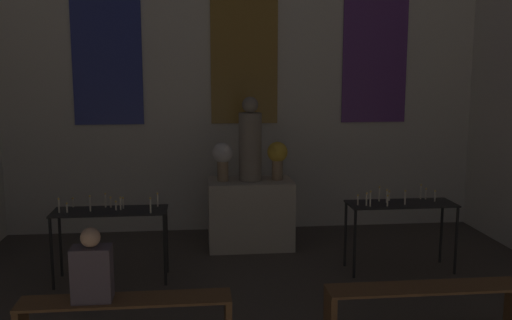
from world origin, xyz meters
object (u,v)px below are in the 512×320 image
at_px(statue, 250,143).
at_px(pew_back_right, 425,299).
at_px(candle_rack_right, 400,211).
at_px(person_seated, 92,269).
at_px(flower_vase_left, 223,157).
at_px(altar, 250,213).
at_px(flower_vase_right, 277,156).
at_px(candle_rack_left, 110,219).
at_px(pew_back_left, 126,312).

bearing_deg(statue, pew_back_right, -63.88).
bearing_deg(candle_rack_right, pew_back_right, -102.02).
bearing_deg(person_seated, candle_rack_right, 26.15).
distance_m(flower_vase_left, pew_back_right, 3.64).
bearing_deg(statue, altar, 0.00).
height_order(flower_vase_right, candle_rack_left, flower_vase_right).
relative_size(candle_rack_right, pew_back_right, 0.70).
distance_m(statue, pew_back_right, 3.52).
bearing_deg(candle_rack_right, person_seated, -153.85).
bearing_deg(altar, pew_back_right, -63.88).
height_order(altar, pew_back_right, altar).
bearing_deg(statue, flower_vase_right, 0.00).
xyz_separation_m(flower_vase_right, person_seated, (-2.15, -2.97, -0.58)).
bearing_deg(pew_back_left, flower_vase_left, 70.39).
bearing_deg(flower_vase_left, statue, 0.00).
bearing_deg(candle_rack_left, flower_vase_left, 40.11).
distance_m(altar, flower_vase_left, 0.94).
bearing_deg(candle_rack_right, pew_back_left, -151.86).
relative_size(flower_vase_left, candle_rack_left, 0.41).
bearing_deg(pew_back_right, candle_rack_left, 151.88).
xyz_separation_m(statue, flower_vase_right, (0.40, 0.00, -0.20)).
xyz_separation_m(altar, person_seated, (-1.75, -2.97, 0.27)).
distance_m(altar, flower_vase_right, 0.94).
xyz_separation_m(flower_vase_left, candle_rack_right, (2.23, -1.21, -0.56)).
distance_m(statue, flower_vase_right, 0.45).
relative_size(altar, flower_vase_right, 2.19).
xyz_separation_m(pew_back_left, person_seated, (-0.30, 0.00, 0.43)).
xyz_separation_m(statue, flower_vase_left, (-0.40, 0.00, -0.20)).
bearing_deg(flower_vase_right, altar, 180.00).
relative_size(altar, candle_rack_left, 0.89).
bearing_deg(pew_back_right, statue, 116.12).
distance_m(flower_vase_right, candle_rack_left, 2.60).
bearing_deg(flower_vase_right, person_seated, -125.90).
xyz_separation_m(flower_vase_left, pew_back_right, (1.86, -2.97, -1.01)).
height_order(candle_rack_left, person_seated, person_seated).
distance_m(statue, person_seated, 3.54).
xyz_separation_m(altar, pew_back_right, (1.46, -2.97, -0.15)).
bearing_deg(candle_rack_right, statue, 146.51).
xyz_separation_m(statue, candle_rack_left, (-1.84, -1.21, -0.77)).
height_order(flower_vase_left, candle_rack_left, flower_vase_left).
height_order(flower_vase_right, pew_back_right, flower_vase_right).
relative_size(flower_vase_right, candle_rack_left, 0.41).
xyz_separation_m(flower_vase_right, candle_rack_left, (-2.23, -1.21, -0.57)).
bearing_deg(candle_rack_left, flower_vase_right, 28.45).
bearing_deg(statue, flower_vase_left, 180.00).
bearing_deg(candle_rack_right, candle_rack_left, 179.99).
relative_size(statue, person_seated, 1.75).
bearing_deg(altar, flower_vase_right, 0.00).
bearing_deg(person_seated, pew_back_right, -0.00).
bearing_deg(pew_back_left, person_seated, 180.00).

